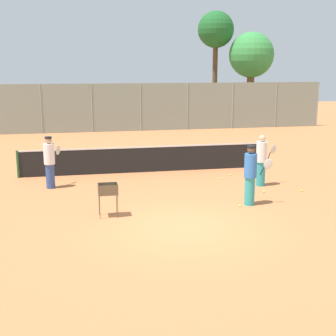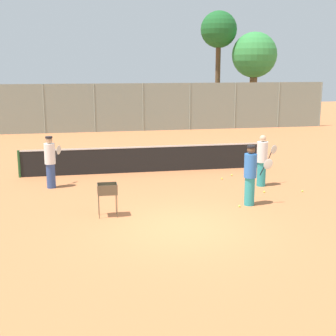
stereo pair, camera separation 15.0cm
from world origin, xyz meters
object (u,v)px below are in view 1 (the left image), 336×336
tennis_net (145,159)px  player_red_cap (261,160)px  ball_cart (109,192)px  player_white_outfit (250,174)px  player_yellow_shirt (50,162)px  parked_car (205,114)px

tennis_net → player_red_cap: (3.78, -3.00, 0.40)m
ball_cart → tennis_net: bearing=71.0°
player_red_cap → player_white_outfit: bearing=-140.6°
player_yellow_shirt → ball_cart: bearing=-121.7°
ball_cart → parked_car: parked_car is taller
tennis_net → ball_cart: tennis_net is taller
player_yellow_shirt → parked_car: (10.58, 17.30, -0.30)m
tennis_net → parked_car: 16.94m
tennis_net → player_white_outfit: (2.52, -5.17, 0.42)m
tennis_net → ball_cart: 5.77m
player_red_cap → ball_cart: (-5.66, -2.46, -0.22)m
ball_cart → parked_car: 22.69m
player_yellow_shirt → parked_car: 20.28m
ball_cart → player_yellow_shirt: bearing=116.3°
player_yellow_shirt → ball_cart: (1.79, -3.62, -0.22)m
player_yellow_shirt → player_white_outfit: bearing=-86.3°
player_white_outfit → player_yellow_shirt: bearing=155.6°
player_white_outfit → parked_car: size_ratio=0.45×
player_white_outfit → parked_car: player_white_outfit is taller
player_yellow_shirt → parked_car: player_yellow_shirt is taller
ball_cart → parked_car: size_ratio=0.23×
player_white_outfit → player_red_cap: 2.52m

